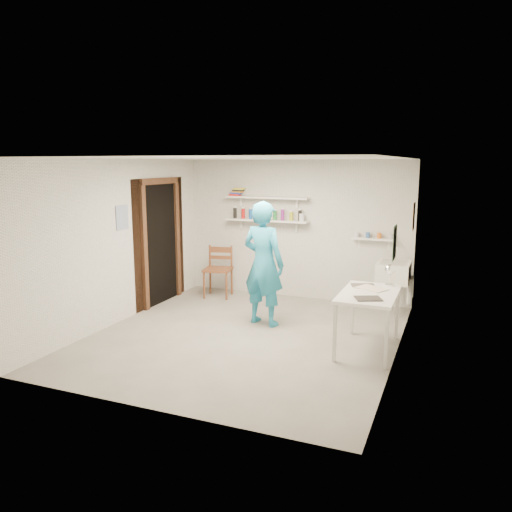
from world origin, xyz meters
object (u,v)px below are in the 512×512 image
at_px(wooden_chair, 218,269).
at_px(man, 263,264).
at_px(work_table, 368,322).
at_px(desk_lamp, 390,269).
at_px(wall_clock, 266,241).
at_px(belfast_sink, 394,272).

bearing_deg(wooden_chair, man, -51.65).
distance_m(work_table, desk_lamp, 0.77).
relative_size(man, work_table, 1.60).
xyz_separation_m(man, desk_lamp, (1.79, -0.04, 0.07)).
bearing_deg(wall_clock, work_table, -10.52).
distance_m(man, work_table, 1.76).
distance_m(wall_clock, desk_lamp, 1.87).
distance_m(wall_clock, work_table, 1.98).
bearing_deg(man, wooden_chair, -28.19).
relative_size(wall_clock, desk_lamp, 2.30).
relative_size(belfast_sink, wall_clock, 1.84).
relative_size(wooden_chair, work_table, 0.87).
bearing_deg(wall_clock, man, -64.55).
bearing_deg(wooden_chair, wall_clock, -46.79).
bearing_deg(work_table, desk_lamp, 67.58).
bearing_deg(desk_lamp, belfast_sink, 93.82).
height_order(belfast_sink, work_table, belfast_sink).
bearing_deg(man, work_table, 175.58).
distance_m(man, desk_lamp, 1.79).
height_order(belfast_sink, man, man).
relative_size(man, wall_clock, 5.56).
bearing_deg(work_table, wooden_chair, 150.85).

